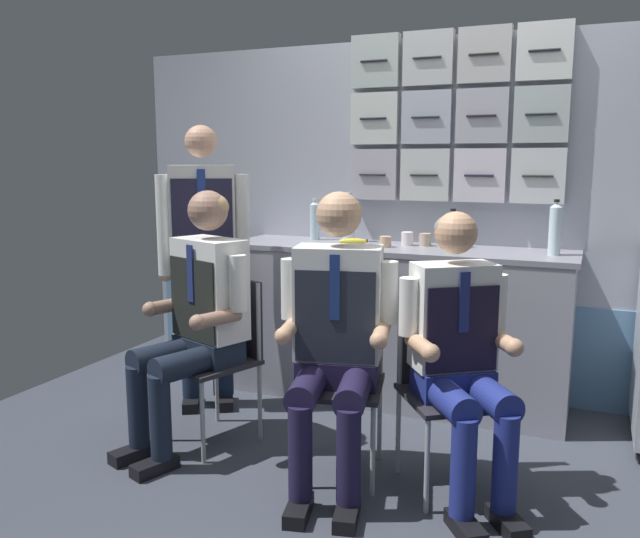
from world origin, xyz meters
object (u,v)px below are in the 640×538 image
folding_chair_near_trolley (444,371)px  crew_member_standing (204,245)px  water_bottle_blue_cap (315,220)px  snack_banana (353,241)px  crew_member_right (336,326)px  folding_chair_right (341,361)px  crew_member_near_trolley (460,346)px  folding_chair_left (224,342)px  espresso_cup_small (425,239)px  crew_member_left (198,308)px

folding_chair_near_trolley → crew_member_standing: bearing=166.4°
crew_member_standing → water_bottle_blue_cap: bearing=59.0°
snack_banana → crew_member_standing: bearing=-144.1°
crew_member_right → snack_banana: (-0.31, 1.08, 0.23)m
folding_chair_right → folding_chair_near_trolley: bearing=6.4°
crew_member_near_trolley → snack_banana: (-0.85, 1.00, 0.28)m
folding_chair_left → snack_banana: 1.04m
folding_chair_near_trolley → espresso_cup_small: espresso_cup_small is taller
folding_chair_near_trolley → folding_chair_right: bearing=-173.6°
crew_member_left → water_bottle_blue_cap: crew_member_left is taller
folding_chair_left → espresso_cup_small: 1.35m
water_bottle_blue_cap → crew_member_standing: bearing=-121.0°
crew_member_near_trolley → snack_banana: size_ratio=7.10×
crew_member_standing → folding_chair_near_trolley: bearing=-13.6°
folding_chair_near_trolley → water_bottle_blue_cap: 1.58m
crew_member_standing → water_bottle_blue_cap: (0.40, 0.67, 0.10)m
folding_chair_left → crew_member_right: crew_member_right is taller
crew_member_standing → snack_banana: size_ratio=9.44×
crew_member_left → snack_banana: 1.12m
folding_chair_left → espresso_cup_small: bearing=50.3°
folding_chair_right → crew_member_near_trolley: crew_member_near_trolley is taller
crew_member_left → folding_chair_right: (0.73, 0.07, -0.20)m
crew_member_right → crew_member_standing: bearing=151.5°
crew_member_standing → water_bottle_blue_cap: crew_member_standing is taller
folding_chair_left → water_bottle_blue_cap: size_ratio=3.14×
crew_member_near_trolley → folding_chair_left: bearing=173.0°
folding_chair_near_trolley → crew_member_near_trolley: size_ratio=0.68×
folding_chair_left → folding_chair_near_trolley: same height
folding_chair_left → folding_chair_right: size_ratio=1.00×
crew_member_standing → espresso_cup_small: size_ratio=21.92×
crew_member_standing → crew_member_left: bearing=-61.2°
crew_member_near_trolley → crew_member_standing: (-1.56, 0.49, 0.29)m
crew_member_standing → espresso_cup_small: (1.13, 0.64, 0.01)m
folding_chair_near_trolley → water_bottle_blue_cap: size_ratio=3.14×
folding_chair_right → crew_member_near_trolley: 0.59m
crew_member_left → snack_banana: size_ratio=7.48×
folding_chair_left → crew_member_standing: 0.64m
folding_chair_left → water_bottle_blue_cap: bearing=85.3°
crew_member_right → folding_chair_near_trolley: 0.53m
crew_member_right → espresso_cup_small: bearing=85.4°
water_bottle_blue_cap → espresso_cup_small: water_bottle_blue_cap is taller
crew_member_left → crew_member_standing: bearing=118.8°
crew_member_right → espresso_cup_small: size_ratio=17.52×
folding_chair_right → crew_member_near_trolley: size_ratio=0.68×
crew_member_left → crew_member_standing: crew_member_standing is taller
crew_member_right → crew_member_near_trolley: bearing=7.7°
folding_chair_right → espresso_cup_small: size_ratio=11.19×
water_bottle_blue_cap → snack_banana: (0.31, -0.15, -0.11)m
crew_member_near_trolley → water_bottle_blue_cap: size_ratio=4.62×
folding_chair_near_trolley → espresso_cup_small: bearing=109.0°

